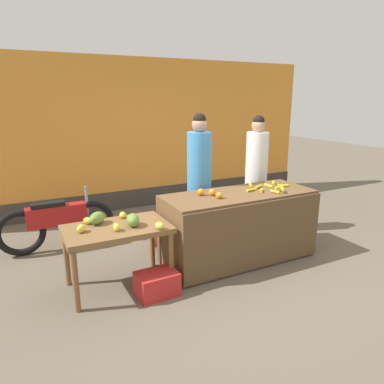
% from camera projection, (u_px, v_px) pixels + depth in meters
% --- Properties ---
extents(ground_plane, '(24.00, 24.00, 0.00)m').
position_uv_depth(ground_plane, '(216.00, 263.00, 4.66)').
color(ground_plane, '#665B4C').
extents(market_wall_back, '(7.41, 0.23, 2.82)m').
position_uv_depth(market_wall_back, '(139.00, 136.00, 6.84)').
color(market_wall_back, orange).
rests_on(market_wall_back, ground).
extents(fruit_stall_counter, '(2.00, 0.80, 0.91)m').
position_uv_depth(fruit_stall_counter, '(239.00, 227.00, 4.67)').
color(fruit_stall_counter, brown).
rests_on(fruit_stall_counter, ground).
extents(side_table_wooden, '(1.14, 0.70, 0.73)m').
position_uv_depth(side_table_wooden, '(117.00, 234.00, 3.93)').
color(side_table_wooden, brown).
rests_on(side_table_wooden, ground).
extents(banana_bunch_pile, '(0.68, 0.55, 0.07)m').
position_uv_depth(banana_bunch_pile, '(268.00, 187.00, 4.74)').
color(banana_bunch_pile, yellow).
rests_on(banana_bunch_pile, fruit_stall_counter).
extents(orange_pile, '(0.21, 0.31, 0.09)m').
position_uv_depth(orange_pile, '(210.00, 193.00, 4.40)').
color(orange_pile, orange).
rests_on(orange_pile, fruit_stall_counter).
extents(mango_papaya_pile, '(0.89, 0.66, 0.14)m').
position_uv_depth(mango_papaya_pile, '(115.00, 220.00, 3.92)').
color(mango_papaya_pile, yellow).
rests_on(mango_papaya_pile, side_table_wooden).
extents(vendor_woman_blue_shirt, '(0.34, 0.34, 1.90)m').
position_uv_depth(vendor_woman_blue_shirt, '(199.00, 181.00, 4.99)').
color(vendor_woman_blue_shirt, '#33333D').
rests_on(vendor_woman_blue_shirt, ground).
extents(vendor_woman_white_shirt, '(0.34, 0.34, 1.84)m').
position_uv_depth(vendor_woman_white_shirt, '(256.00, 175.00, 5.55)').
color(vendor_woman_white_shirt, '#33333D').
rests_on(vendor_woman_white_shirt, ground).
extents(parked_motorcycle, '(1.60, 0.18, 0.88)m').
position_uv_depth(parked_motorcycle, '(57.00, 222.00, 5.00)').
color(parked_motorcycle, black).
rests_on(parked_motorcycle, ground).
extents(produce_crate, '(0.45, 0.34, 0.26)m').
position_uv_depth(produce_crate, '(157.00, 284.00, 3.89)').
color(produce_crate, red).
rests_on(produce_crate, ground).
extents(produce_sack, '(0.40, 0.44, 0.49)m').
position_uv_depth(produce_sack, '(160.00, 232.00, 5.06)').
color(produce_sack, maroon).
rests_on(produce_sack, ground).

